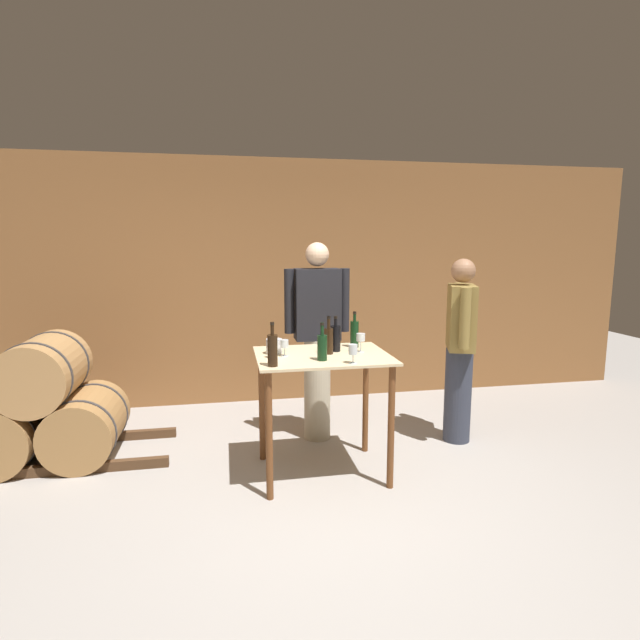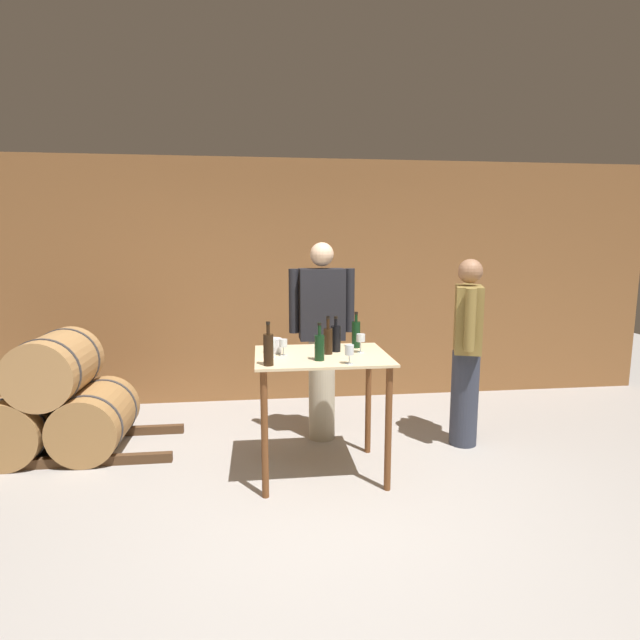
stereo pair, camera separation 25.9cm
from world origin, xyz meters
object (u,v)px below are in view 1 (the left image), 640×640
(ice_bucket, at_px, (274,346))
(wine_bottle_left, at_px, (323,346))
(wine_bottle_center, at_px, (329,340))
(wine_bottle_right, at_px, (336,338))
(wine_glass_near_center, at_px, (284,344))
(person_visitor_with_scarf, at_px, (460,347))
(wine_bottle_far_right, at_px, (354,333))
(wine_glass_near_right, at_px, (353,350))
(person_host, at_px, (317,337))
(wine_glass_far_side, at_px, (361,338))
(wine_glass_near_left, at_px, (273,345))
(wine_bottle_far_left, at_px, (273,349))

(ice_bucket, bearing_deg, wine_bottle_left, -41.55)
(wine_bottle_center, height_order, wine_bottle_right, wine_bottle_center)
(wine_bottle_right, height_order, wine_glass_near_center, wine_bottle_right)
(wine_bottle_left, distance_m, person_visitor_with_scarf, 1.50)
(wine_bottle_far_right, xyz_separation_m, wine_glass_near_right, (-0.15, -0.53, -0.02))
(wine_bottle_far_right, xyz_separation_m, ice_bucket, (-0.66, -0.12, -0.06))
(person_visitor_with_scarf, bearing_deg, wine_bottle_far_right, -169.24)
(person_host, bearing_deg, wine_bottle_far_right, -66.26)
(wine_glass_near_center, xyz_separation_m, wine_glass_far_side, (0.60, 0.03, 0.02))
(wine_bottle_left, bearing_deg, person_host, 81.92)
(wine_glass_near_center, distance_m, person_host, 0.81)
(wine_glass_near_left, distance_m, wine_glass_near_right, 0.60)
(wine_bottle_far_right, distance_m, ice_bucket, 0.68)
(wine_bottle_right, relative_size, wine_bottle_far_right, 0.96)
(wine_bottle_center, bearing_deg, wine_glass_near_center, -177.79)
(person_visitor_with_scarf, bearing_deg, wine_glass_near_left, -165.11)
(person_host, bearing_deg, wine_bottle_far_left, -116.45)
(wine_bottle_far_right, relative_size, wine_glass_near_right, 2.12)
(wine_bottle_left, bearing_deg, person_visitor_with_scarf, 23.51)
(wine_glass_near_right, height_order, wine_glass_far_side, wine_glass_far_side)
(person_host, bearing_deg, ice_bucket, -126.43)
(wine_glass_far_side, distance_m, ice_bucket, 0.67)
(wine_bottle_center, height_order, person_visitor_with_scarf, person_visitor_with_scarf)
(wine_bottle_center, xyz_separation_m, person_host, (0.04, 0.70, -0.11))
(wine_glass_near_left, relative_size, wine_glass_far_side, 0.92)
(wine_bottle_far_left, height_order, wine_glass_near_right, wine_bottle_far_left)
(wine_glass_near_left, bearing_deg, wine_bottle_right, 15.48)
(wine_glass_near_center, bearing_deg, wine_bottle_center, 2.21)
(wine_bottle_far_left, relative_size, wine_bottle_left, 1.11)
(wine_bottle_left, relative_size, person_host, 0.15)
(wine_glass_near_center, bearing_deg, ice_bucket, 123.68)
(wine_bottle_far_right, height_order, wine_glass_near_right, wine_bottle_far_right)
(wine_glass_near_center, distance_m, person_visitor_with_scarf, 1.68)
(wine_bottle_center, bearing_deg, person_host, 86.71)
(wine_bottle_far_right, distance_m, wine_glass_near_center, 0.64)
(wine_bottle_far_left, distance_m, wine_bottle_left, 0.39)
(wine_glass_near_right, distance_m, person_visitor_with_scarf, 1.40)
(wine_bottle_left, distance_m, wine_glass_far_side, 0.40)
(wine_glass_near_right, xyz_separation_m, person_host, (-0.07, 1.03, -0.09))
(wine_glass_near_left, bearing_deg, wine_bottle_far_left, -96.18)
(ice_bucket, bearing_deg, person_host, 53.57)
(wine_bottle_far_right, bearing_deg, wine_glass_near_left, -159.23)
(wine_glass_near_left, height_order, person_host, person_host)
(wine_bottle_far_right, bearing_deg, wine_bottle_left, -130.57)
(wine_bottle_left, relative_size, wine_glass_near_center, 2.21)
(person_visitor_with_scarf, bearing_deg, wine_bottle_left, -156.49)
(wine_bottle_far_left, height_order, wine_bottle_left, wine_bottle_far_left)
(wine_bottle_right, xyz_separation_m, person_host, (-0.03, 0.61, -0.11))
(wine_bottle_center, distance_m, wine_glass_near_left, 0.43)
(person_host, relative_size, person_visitor_with_scarf, 1.08)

